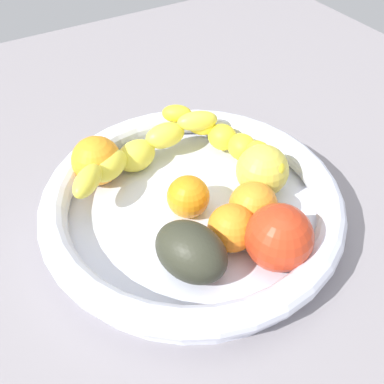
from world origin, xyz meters
TOP-DOWN VIEW (x-y plane):
  - kitchen_counter at (0.00, 0.00)cm, footprint 120.00×120.00cm
  - fruit_bowl at (0.00, 0.00)cm, footprint 35.35×35.35cm
  - banana_draped_left at (-9.55, -2.01)cm, footprint 9.54×22.61cm
  - banana_draped_right at (-5.78, 9.02)cm, footprint 19.32×9.57cm
  - orange_front at (-0.09, -0.51)cm, footprint 5.01×5.01cm
  - orange_mid_left at (-10.75, -7.37)cm, footprint 6.20×6.20cm
  - orange_mid_right at (6.67, 1.02)cm, footprint 5.32×5.32cm
  - orange_rear at (5.22, 4.90)cm, footprint 5.55×5.55cm
  - avocado_dark at (7.45, -4.53)cm, footprint 9.74×8.50cm
  - tomato_red at (10.84, 3.93)cm, footprint 7.14×7.14cm
  - apple_yellow at (1.28, 9.09)cm, footprint 6.39×6.39cm

SIDE VIEW (x-z plane):
  - kitchen_counter at x=0.00cm, z-range 0.00..3.00cm
  - fruit_bowl at x=0.00cm, z-range 3.07..7.94cm
  - orange_front at x=-0.09cm, z-range 4.55..9.56cm
  - orange_mid_right at x=6.67cm, z-range 4.55..9.87cm
  - orange_rear at x=5.22cm, z-range 4.55..10.10cm
  - avocado_dark at x=7.45cm, z-range 4.51..10.58cm
  - orange_mid_left at x=-10.75cm, z-range 4.55..10.75cm
  - apple_yellow at x=1.28cm, z-range 4.55..10.94cm
  - banana_draped_left at x=-9.55cm, z-range 4.84..10.68cm
  - banana_draped_right at x=-5.78cm, z-range 5.23..10.35cm
  - tomato_red at x=10.84cm, z-range 4.55..11.69cm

